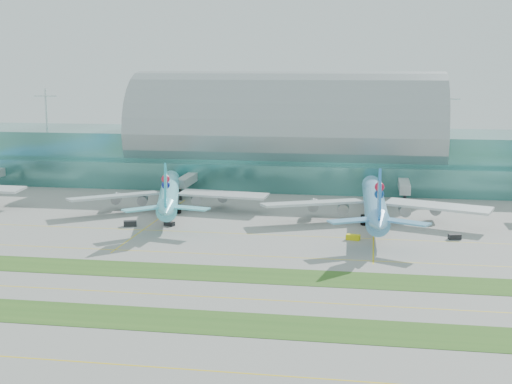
# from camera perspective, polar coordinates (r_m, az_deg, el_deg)

# --- Properties ---
(ground) EXTENTS (700.00, 700.00, 0.00)m
(ground) POSITION_cam_1_polar(r_m,az_deg,el_deg) (156.91, -3.29, -6.74)
(ground) COLOR gray
(ground) RESTS_ON ground
(terminal) EXTENTS (340.00, 69.10, 36.00)m
(terminal) POSITION_cam_1_polar(r_m,az_deg,el_deg) (279.01, 2.47, 3.69)
(terminal) COLOR #3D7A75
(terminal) RESTS_ON ground
(grass_strip_near) EXTENTS (420.00, 12.00, 0.08)m
(grass_strip_near) POSITION_cam_1_polar(r_m,az_deg,el_deg) (131.15, -6.00, -10.20)
(grass_strip_near) COLOR #2D591E
(grass_strip_near) RESTS_ON ground
(grass_strip_far) EXTENTS (420.00, 12.00, 0.08)m
(grass_strip_far) POSITION_cam_1_polar(r_m,az_deg,el_deg) (158.77, -3.13, -6.52)
(grass_strip_far) COLOR #2D591E
(grass_strip_far) RESTS_ON ground
(taxiline_a) EXTENTS (420.00, 0.35, 0.01)m
(taxiline_a) POSITION_cam_1_polar(r_m,az_deg,el_deg) (113.42, -8.73, -13.63)
(taxiline_a) COLOR yellow
(taxiline_a) RESTS_ON ground
(taxiline_b) EXTENTS (420.00, 0.35, 0.01)m
(taxiline_b) POSITION_cam_1_polar(r_m,az_deg,el_deg) (143.93, -4.52, -8.32)
(taxiline_b) COLOR yellow
(taxiline_b) RESTS_ON ground
(taxiline_c) EXTENTS (420.00, 0.35, 0.01)m
(taxiline_c) POSITION_cam_1_polar(r_m,az_deg,el_deg) (173.83, -1.99, -5.04)
(taxiline_c) COLOR yellow
(taxiline_c) RESTS_ON ground
(taxiline_d) EXTENTS (420.00, 0.35, 0.01)m
(taxiline_d) POSITION_cam_1_polar(r_m,az_deg,el_deg) (194.78, -0.72, -3.37)
(taxiline_d) COLOR yellow
(taxiline_d) RESTS_ON ground
(airliner_b) EXTENTS (60.73, 70.16, 19.61)m
(airliner_b) POSITION_cam_1_polar(r_m,az_deg,el_deg) (225.96, -6.96, 0.00)
(airliner_b) COLOR #6CDAED
(airliner_b) RESTS_ON ground
(airliner_c) EXTENTS (66.43, 75.36, 20.75)m
(airliner_c) POSITION_cam_1_polar(r_m,az_deg,el_deg) (210.89, 9.44, -0.69)
(airliner_c) COLOR #64ABDD
(airliner_c) RESTS_ON ground
(gse_c) EXTENTS (4.08, 3.02, 1.61)m
(gse_c) POSITION_cam_1_polar(r_m,az_deg,el_deg) (206.95, -10.04, -2.49)
(gse_c) COLOR black
(gse_c) RESTS_ON ground
(gse_d) EXTENTS (3.31, 2.48, 1.23)m
(gse_d) POSITION_cam_1_polar(r_m,az_deg,el_deg) (205.79, -6.95, -2.54)
(gse_d) COLOR black
(gse_d) RESTS_ON ground
(gse_e) EXTENTS (3.89, 2.58, 1.44)m
(gse_e) POSITION_cam_1_polar(r_m,az_deg,el_deg) (189.80, 7.77, -3.61)
(gse_e) COLOR yellow
(gse_e) RESTS_ON ground
(gse_f) EXTENTS (3.55, 2.42, 1.41)m
(gse_f) POSITION_cam_1_polar(r_m,az_deg,el_deg) (195.80, 15.60, -3.47)
(gse_f) COLOR black
(gse_f) RESTS_ON ground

